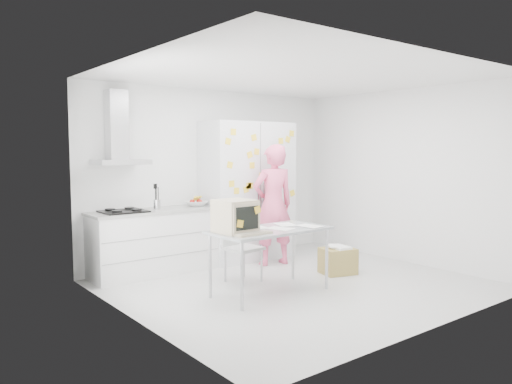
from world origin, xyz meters
TOP-DOWN VIEW (x-y plane):
  - floor at (0.00, 0.00)m, footprint 4.50×4.00m
  - walls at (0.00, 0.72)m, footprint 4.52×4.01m
  - ceiling at (0.00, 0.00)m, footprint 4.50×4.00m
  - counter_run at (-1.20, 1.70)m, footprint 1.84×0.63m
  - range_hood at (-1.65, 1.84)m, footprint 0.70×0.48m
  - tall_cabinet at (0.45, 1.67)m, footprint 1.50×0.68m
  - person at (0.50, 1.10)m, footprint 0.75×0.57m
  - desk at (-0.83, -0.04)m, footprint 1.51×0.78m
  - chair at (-0.47, 0.64)m, footprint 0.47×0.47m
  - cardboard_box at (0.86, 0.08)m, footprint 0.54×0.48m

SIDE VIEW (x-z plane):
  - floor at x=0.00m, z-range -0.02..0.00m
  - cardboard_box at x=0.86m, z-range -0.01..0.39m
  - counter_run at x=-1.20m, z-range -0.17..1.11m
  - chair at x=-0.47m, z-range 0.06..1.00m
  - desk at x=-0.83m, z-range 0.31..1.49m
  - person at x=0.50m, z-range 0.00..1.85m
  - tall_cabinet at x=0.45m, z-range 0.00..2.20m
  - walls at x=0.00m, z-range 0.00..2.70m
  - range_hood at x=-1.65m, z-range 1.45..2.46m
  - ceiling at x=0.00m, z-range 2.69..2.71m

